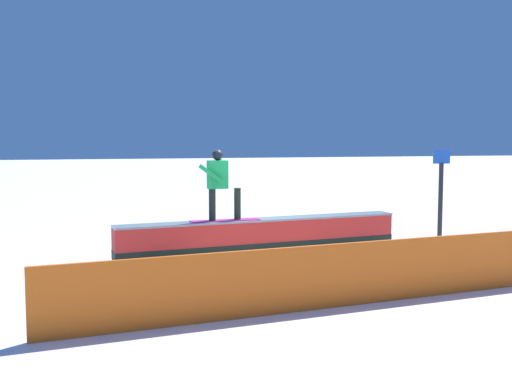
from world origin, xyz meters
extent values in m
plane|color=white|center=(0.00, 0.00, 0.00)|extent=(120.00, 120.00, 0.00)
cube|color=red|center=(0.00, 0.00, 0.36)|extent=(6.23, 1.22, 0.71)
cube|color=black|center=(0.00, 0.00, 0.18)|extent=(6.24, 1.23, 0.17)
cube|color=gray|center=(0.00, 0.00, 0.73)|extent=(6.24, 1.28, 0.04)
cube|color=#CA268A|center=(0.82, 0.10, 0.76)|extent=(1.47, 0.35, 0.01)
cylinder|color=black|center=(1.09, 0.12, 1.10)|extent=(0.15, 0.15, 0.65)
cylinder|color=black|center=(0.55, 0.09, 1.10)|extent=(0.15, 0.15, 0.65)
cube|color=green|center=(0.97, 0.11, 1.71)|extent=(0.41, 0.26, 0.58)
sphere|color=black|center=(0.97, 0.11, 2.11)|extent=(0.22, 0.22, 0.22)
cylinder|color=green|center=(1.14, 0.28, 1.74)|extent=(0.50, 0.11, 0.40)
cylinder|color=green|center=(0.88, -0.06, 1.74)|extent=(0.10, 0.09, 0.55)
cube|color=orange|center=(0.00, 4.24, 0.47)|extent=(8.53, 1.13, 0.93)
cylinder|color=#262628|center=(-3.94, 0.49, 0.95)|extent=(0.10, 0.10, 1.90)
cube|color=blue|center=(-3.94, 0.49, 2.05)|extent=(0.40, 0.04, 0.30)
camera|label=1|loc=(3.47, 12.46, 2.47)|focal=43.28mm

